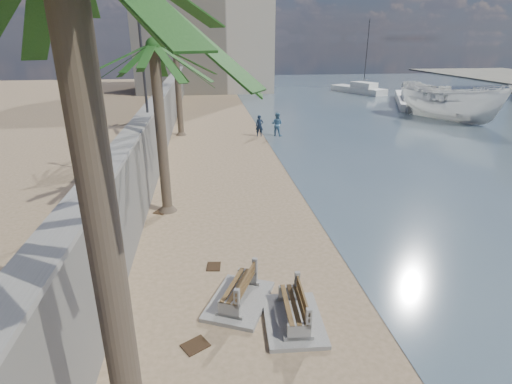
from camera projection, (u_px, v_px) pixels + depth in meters
ground_plane at (312, 336)px, 9.92m from camera, size 140.00×140.00×0.00m
seawall at (163, 120)px, 27.17m from camera, size 0.45×70.00×3.50m
wall_cap at (161, 93)px, 26.53m from camera, size 0.80×70.00×0.12m
end_building at (204, 38)px, 55.28m from camera, size 18.00×12.00×14.00m
bench_near at (294, 309)px, 10.28m from camera, size 1.58×2.24×0.90m
bench_far at (239, 291)px, 11.04m from camera, size 2.24×2.60×0.91m
palm_mid at (154, 48)px, 14.78m from camera, size 5.00×5.00×7.58m
palm_back at (174, 29)px, 27.90m from camera, size 5.00×5.00×8.56m
pedestrian_sign at (87, 124)px, 8.85m from camera, size 0.78×0.07×2.40m
streetlight at (141, 45)px, 18.02m from camera, size 0.28×0.28×5.12m
person_a at (259, 124)px, 29.91m from camera, size 0.71×0.53×1.83m
person_b at (277, 123)px, 30.06m from camera, size 1.17×1.09×1.95m
boat_cruiser at (450, 100)px, 35.49m from camera, size 5.15×5.19×4.43m
yacht_near at (414, 101)px, 44.98m from camera, size 8.18×12.98×1.50m
yacht_far at (358, 90)px, 54.12m from camera, size 5.67×8.31×1.50m
sailboat_west at (363, 87)px, 58.62m from camera, size 6.49×7.05×9.59m
debris_b at (195, 345)px, 9.60m from camera, size 0.76×0.72×0.03m
debris_c at (162, 211)px, 17.05m from camera, size 0.74×0.79×0.03m
debris_d at (214, 266)px, 12.93m from camera, size 0.49×0.59×0.03m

